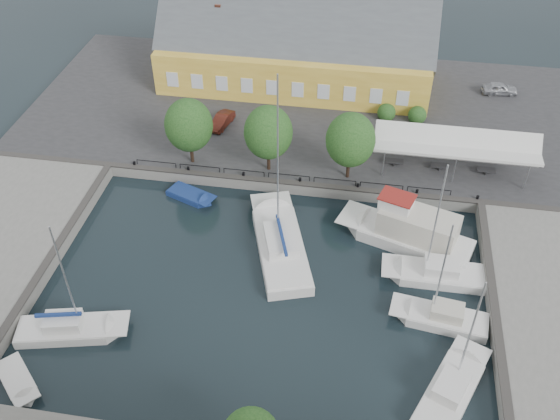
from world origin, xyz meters
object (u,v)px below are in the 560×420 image
Objects in this scene: launch_sw at (18,382)px; trawler at (410,233)px; car_red at (222,121)px; tent_canopy at (456,145)px; east_boat_b at (441,319)px; center_sailboat at (280,246)px; east_boat_a at (435,275)px; car_silver at (500,88)px; launch_nw at (191,197)px; warehouse at (290,51)px; west_boat_d at (71,330)px; east_boat_c at (450,392)px.

trawler is at bearing 35.19° from launch_sw.
car_red reaches higher than launch_sw.
trawler is 29.92m from launch_sw.
east_boat_b is at bearing -94.26° from tent_canopy.
east_boat_a is at bearing -5.58° from center_sailboat.
trawler is at bearing 119.33° from east_boat_a.
car_silver is 0.80× the size of launch_nw.
launch_nw is (-27.77, -20.94, -1.54)m from car_silver.
warehouse is 37.37m from west_boat_d.
launch_sw is at bearing -134.25° from center_sailboat.
east_boat_a reaches higher than car_silver.
east_boat_c is (0.38, -5.81, -0.00)m from east_boat_b.
east_boat_b is (0.30, -4.25, -0.00)m from east_boat_a.
west_boat_d is (-9.70, -35.85, -4.16)m from warehouse.
east_boat_b is at bearing 19.48° from launch_sw.
trawler is 26.18m from west_boat_d.
car_red is (-5.17, -10.08, -2.84)m from warehouse.
launch_nw is (5.77, 19.98, -0.00)m from launch_sw.
east_boat_a reaches higher than launch_sw.
car_silver is at bearing 48.94° from west_boat_d.
center_sailboat is at bearing 136.52° from car_silver.
center_sailboat is (3.10, -25.32, -4.07)m from warehouse.
trawler is 2.67× the size of launch_sw.
car_red is 29.14m from east_boat_b.
car_silver is 32.31m from center_sailboat.
east_boat_b is 2.05× the size of launch_nw.
tent_canopy is 3.35× the size of launch_sw.
east_boat_a is 29.76m from launch_sw.
east_boat_c reaches higher than trawler.
warehouse reaches higher than car_red.
launch_sw is (-1.67, -4.33, -0.18)m from west_boat_d.
tent_canopy is (16.60, -13.86, -0.74)m from warehouse.
tent_canopy is 10.11m from trawler.
warehouse reaches higher than east_boat_c.
west_boat_d is at bearing 131.66° from car_silver.
warehouse is 2.61× the size of east_boat_a.
trawler is (9.96, 2.37, 0.65)m from center_sailboat.
launch_sw is (-27.97, -26.32, -3.59)m from tent_canopy.
tent_canopy is 23.37m from launch_nw.
east_boat_b is 28.34m from launch_sw.
center_sailboat is at bearing -166.63° from trawler.
east_boat_c is (12.62, -11.22, -0.10)m from center_sailboat.
tent_canopy is 22.95m from east_boat_c.
warehouse is 1.87× the size of center_sailboat.
warehouse is 21.63m from tent_canopy.
east_boat_a reaches higher than trawler.
east_boat_b reaches higher than launch_sw.
trawler reaches higher than tent_canopy.
east_boat_c is 25.44m from west_boat_d.
east_boat_c is (2.66, -13.59, -0.76)m from trawler.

